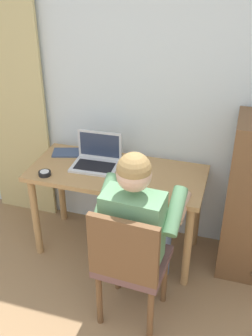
% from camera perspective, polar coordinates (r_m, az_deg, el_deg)
% --- Properties ---
extents(wall_back, '(4.80, 0.05, 2.50)m').
position_cam_1_polar(wall_back, '(2.97, 4.57, 11.10)').
color(wall_back, silver).
rests_on(wall_back, ground_plane).
extents(curtain_panel, '(0.56, 0.03, 2.17)m').
position_cam_1_polar(curtain_panel, '(3.40, -15.80, 9.60)').
color(curtain_panel, '#CCB77A').
rests_on(curtain_panel, ground_plane).
extents(desk, '(1.29, 0.58, 0.73)m').
position_cam_1_polar(desk, '(2.98, -1.28, -2.26)').
color(desk, tan).
rests_on(desk, ground_plane).
extents(chair, '(0.44, 0.42, 0.89)m').
position_cam_1_polar(chair, '(2.49, 0.49, -13.22)').
color(chair, brown).
rests_on(chair, ground_plane).
extents(person_seated, '(0.55, 0.60, 1.21)m').
position_cam_1_polar(person_seated, '(2.50, 1.91, -7.47)').
color(person_seated, '#6B84AD').
rests_on(person_seated, ground_plane).
extents(laptop, '(0.35, 0.26, 0.24)m').
position_cam_1_polar(laptop, '(2.99, -4.20, 1.32)').
color(laptop, silver).
rests_on(laptop, desk).
extents(computer_mouse, '(0.08, 0.11, 0.03)m').
position_cam_1_polar(computer_mouse, '(2.89, 0.11, -0.54)').
color(computer_mouse, black).
rests_on(computer_mouse, desk).
extents(desk_clock, '(0.09, 0.09, 0.03)m').
position_cam_1_polar(desk_clock, '(2.93, -11.52, -0.75)').
color(desk_clock, black).
rests_on(desk_clock, desk).
extents(notebook_pad, '(0.24, 0.20, 0.01)m').
position_cam_1_polar(notebook_pad, '(3.20, -8.51, 2.19)').
color(notebook_pad, '#3D4C6B').
rests_on(notebook_pad, desk).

